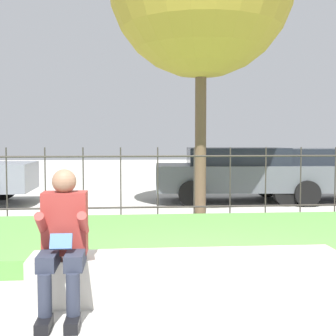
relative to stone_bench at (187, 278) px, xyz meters
name	(u,v)px	position (x,y,z in m)	size (l,w,h in m)	color
ground_plane	(222,297)	(0.33, 0.00, -0.19)	(60.00, 60.00, 0.00)	#B2AFA8
stone_bench	(187,278)	(0.00, 0.00, 0.00)	(2.87, 0.46, 0.43)	beige
person_seated_reader	(63,236)	(-1.09, -0.26, 0.47)	(0.42, 0.73, 1.23)	black
grass_berm	(190,238)	(0.33, 2.18, -0.09)	(8.60, 2.95, 0.21)	#569342
iron_fence	(176,183)	(0.33, 4.07, 0.52)	(6.60, 0.03, 1.35)	#332D28
car_parked_center	(241,173)	(2.16, 6.62, 0.50)	(4.24, 2.05, 1.29)	#4C5156
car_parked_right	(330,172)	(4.37, 6.66, 0.50)	(4.50, 1.95, 1.27)	#383D56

